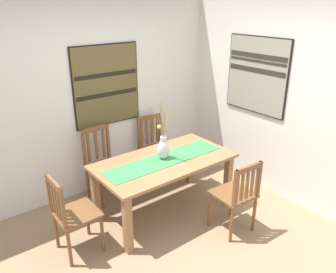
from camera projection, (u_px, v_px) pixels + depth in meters
name	position (u px, v px, depth m)	size (l,w,h in m)	color
ground_plane	(183.00, 255.00, 3.57)	(6.40, 6.40, 0.03)	#8E7051
wall_back	(93.00, 94.00, 4.42)	(6.40, 0.12, 2.70)	silver
wall_side	(301.00, 101.00, 4.12)	(0.12, 6.40, 2.70)	silver
dining_table	(164.00, 168.00, 4.06)	(1.66, 0.88, 0.72)	#8E6642
table_runner	(164.00, 159.00, 4.02)	(1.53, 0.36, 0.01)	#388447
centerpiece_vase	(163.00, 147.00, 3.98)	(0.24, 0.26, 0.76)	silver
chair_0	(237.00, 194.00, 3.75)	(0.44, 0.44, 0.90)	brown
chair_1	(154.00, 147.00, 4.95)	(0.45, 0.45, 0.94)	brown
chair_2	(103.00, 163.00, 4.45)	(0.44, 0.44, 0.97)	brown
chair_3	(71.00, 213.00, 3.42)	(0.42, 0.42, 0.91)	brown
painting_on_back_wall	(107.00, 85.00, 4.43)	(0.95, 0.05, 1.06)	black
painting_on_side_wall	(257.00, 75.00, 4.47)	(0.05, 0.96, 1.01)	black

